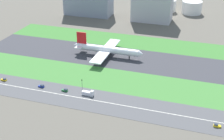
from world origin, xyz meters
TOP-DOWN VIEW (x-y plane):
  - ground_plane at (0.00, 0.00)m, footprint 800.00×800.00m
  - runway at (0.00, 0.00)m, footprint 280.00×46.00m
  - grass_median_north at (0.00, 41.00)m, footprint 280.00×36.00m
  - grass_median_south at (0.00, -41.00)m, footprint 280.00×36.00m
  - highway at (0.00, -73.00)m, footprint 280.00×28.00m
  - highway_centerline at (0.00, -73.00)m, footprint 266.00×0.50m
  - airliner at (-27.66, 0.00)m, footprint 65.00×56.00m
  - car_2 at (-54.69, -68.00)m, footprint 4.40×1.80m
  - car_4 at (69.16, -78.00)m, footprint 4.40×1.80m
  - car_1 at (-86.86, -68.00)m, footprint 4.40×1.80m
  - car_3 at (-35.70, -68.00)m, footprint 4.40×1.80m
  - truck_0 at (-17.72, -68.00)m, footprint 8.40×2.50m
  - traffic_light at (-25.65, -60.01)m, footprint 0.36×0.50m
  - fuel_tank_west at (-26.20, 159.00)m, footprint 22.08×22.08m
  - fuel_tank_centre at (3.27, 159.00)m, footprint 17.49×17.49m
  - fuel_tank_east at (32.06, 159.00)m, footprint 24.80×24.80m

SIDE VIEW (x-z plane):
  - ground_plane at x=0.00m, z-range 0.00..0.00m
  - runway at x=0.00m, z-range 0.00..0.10m
  - grass_median_north at x=0.00m, z-range 0.00..0.10m
  - grass_median_south at x=0.00m, z-range 0.00..0.10m
  - highway at x=0.00m, z-range 0.00..0.10m
  - highway_centerline at x=0.00m, z-range 0.10..0.11m
  - car_2 at x=-54.69m, z-range -0.08..1.92m
  - car_4 at x=69.16m, z-range -0.08..1.92m
  - car_1 at x=-86.86m, z-range -0.08..1.92m
  - car_3 at x=-35.70m, z-range -0.08..1.92m
  - truck_0 at x=-17.72m, z-range -0.33..3.67m
  - traffic_light at x=-25.65m, z-range 0.69..7.89m
  - airliner at x=-27.66m, z-range -3.62..16.08m
  - fuel_tank_centre at x=3.27m, z-range 0.00..14.94m
  - fuel_tank_east at x=32.06m, z-range 0.00..15.60m
  - fuel_tank_west at x=-26.20m, z-range 0.00..17.87m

